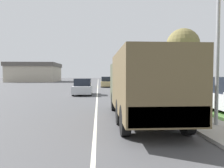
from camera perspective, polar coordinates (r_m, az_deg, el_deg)
name	(u,v)px	position (r m, az deg, el deg)	size (l,w,h in m)	color
ground_plane	(98,86)	(38.85, -3.73, -0.57)	(180.00, 180.00, 0.00)	#4C4C4F
lane_centre_stripe	(98,86)	(38.85, -3.73, -0.56)	(0.12, 120.00, 0.00)	silver
sidewalk_right	(123,86)	(39.09, 2.88, -0.46)	(1.80, 120.00, 0.12)	#ADAAA3
grass_strip_right	(147,86)	(39.83, 9.18, -0.50)	(7.00, 120.00, 0.02)	#4C7538
military_truck	(142,84)	(9.94, 7.89, 0.11)	(2.45, 7.90, 2.99)	#474C38
car_nearest_ahead	(83,88)	(22.66, -7.68, -0.92)	(1.88, 3.96, 1.67)	#B7BABF
car_second_ahead	(107,82)	(36.38, -1.44, 0.43)	(1.91, 4.37, 1.71)	tan
car_third_ahead	(106,81)	(48.34, -1.49, 0.81)	(1.80, 4.88, 1.41)	navy
lamp_post	(213,18)	(9.59, 24.87, 15.44)	(1.69, 0.24, 6.98)	gray
tree_mid_right	(183,45)	(24.19, 18.03, 9.64)	(3.39, 3.39, 6.84)	brown
tree_far_right	(154,61)	(36.54, 10.79, 5.84)	(2.42, 2.42, 5.47)	brown
building_distant	(35,72)	(67.38, -19.43, 2.92)	(13.21, 14.04, 5.36)	#B2A893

